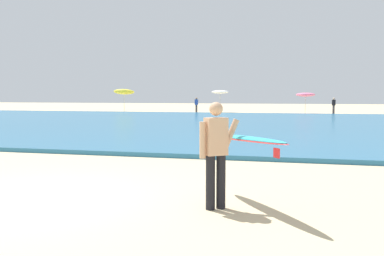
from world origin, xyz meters
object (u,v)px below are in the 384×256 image
beach_umbrella_2 (305,95)px  beachgoer_near_row_mid (334,105)px  beachgoer_near_row_left (196,105)px  beach_umbrella_0 (124,92)px  beach_umbrella_1 (220,92)px  surfer_with_board (228,145)px

beach_umbrella_2 → beachgoer_near_row_mid: (2.57, -1.27, -1.02)m
beach_umbrella_2 → beachgoer_near_row_left: (-10.62, -2.09, -1.02)m
beach_umbrella_0 → beach_umbrella_1: size_ratio=1.10×
beach_umbrella_1 → beachgoer_near_row_left: beach_umbrella_1 is taller
beach_umbrella_0 → beachgoer_near_row_mid: 21.64m
beach_umbrella_1 → surfer_with_board: bearing=-80.0°
beach_umbrella_1 → beach_umbrella_2: beach_umbrella_1 is taller
beachgoer_near_row_left → beachgoer_near_row_mid: size_ratio=1.00×
surfer_with_board → beach_umbrella_1: (-6.41, 36.46, 1.12)m
surfer_with_board → beachgoer_near_row_left: 34.85m
beachgoer_near_row_mid → surfer_with_board: bearing=-97.9°
surfer_with_board → beachgoer_near_row_mid: (4.82, 34.66, -0.18)m
beach_umbrella_0 → beachgoer_near_row_left: size_ratio=1.62×
beach_umbrella_1 → beachgoer_near_row_left: (-1.96, -2.62, -1.30)m
beach_umbrella_1 → beachgoer_near_row_mid: (11.23, -1.80, -1.30)m
surfer_with_board → beachgoer_near_row_left: size_ratio=1.42×
beach_umbrella_0 → beach_umbrella_2: (19.03, 0.64, -0.31)m
surfer_with_board → beach_umbrella_2: bearing=86.4°
beach_umbrella_0 → beach_umbrella_2: size_ratio=1.23×
beach_umbrella_0 → surfer_with_board: bearing=-64.6°
beach_umbrella_0 → beach_umbrella_2: bearing=1.9°
beach_umbrella_1 → beach_umbrella_2: bearing=-3.5°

